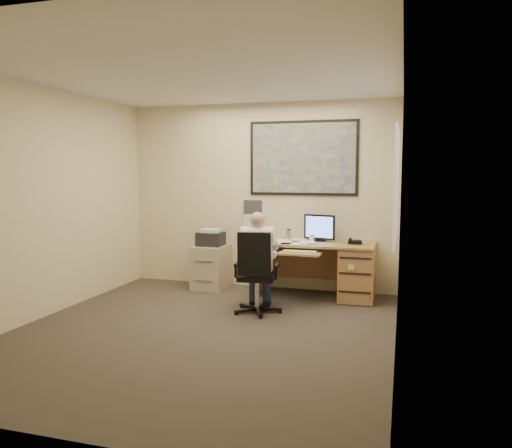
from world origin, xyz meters
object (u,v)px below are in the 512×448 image
(desk, at_px, (339,266))
(office_chair, at_px, (256,289))
(person, at_px, (258,262))
(filing_cabinet, at_px, (211,263))

(desk, relative_size, office_chair, 1.59)
(desk, bearing_deg, person, -132.18)
(filing_cabinet, xyz_separation_m, person, (1.01, -1.00, 0.24))
(person, bearing_deg, office_chair, -104.52)
(desk, bearing_deg, office_chair, -130.16)
(desk, distance_m, filing_cabinet, 1.88)
(filing_cabinet, height_order, office_chair, office_chair)
(office_chair, distance_m, person, 0.33)
(person, bearing_deg, desk, 37.37)
(desk, xyz_separation_m, person, (-0.87, -0.96, 0.17))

